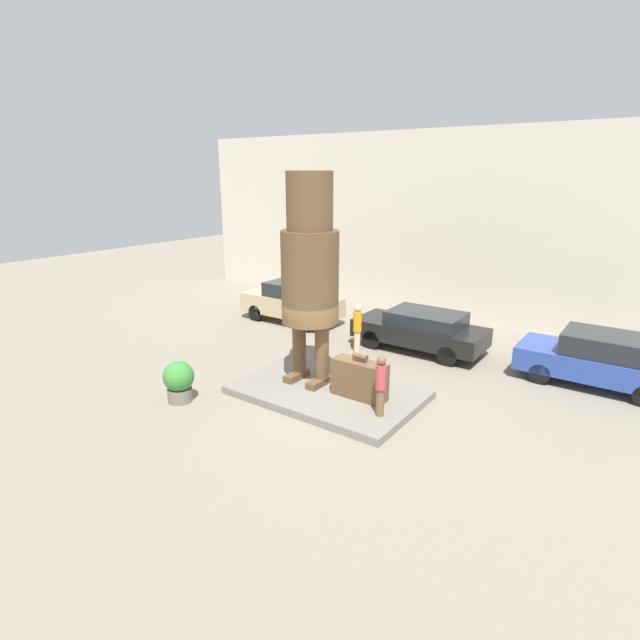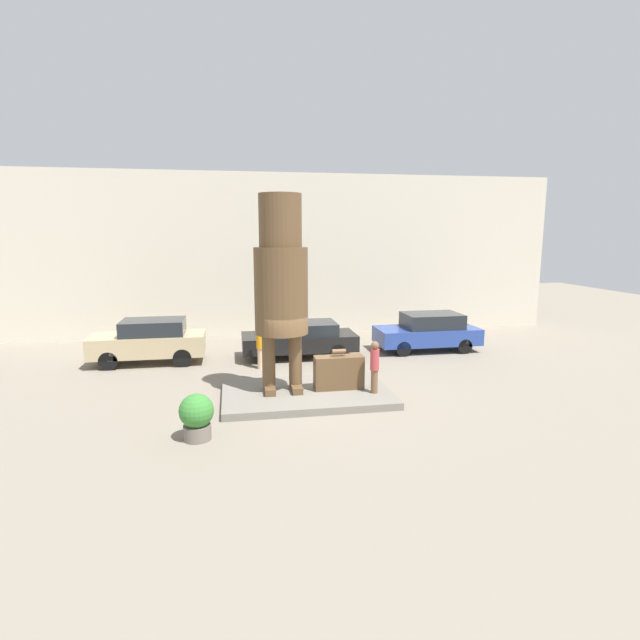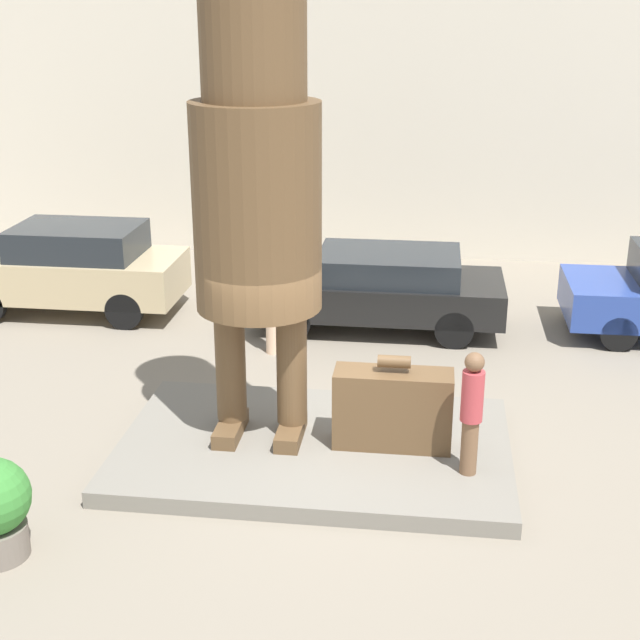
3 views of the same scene
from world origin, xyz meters
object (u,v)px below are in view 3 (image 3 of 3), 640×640
Objects in this scene: statue_figure at (256,178)px; tourist at (472,408)px; worker_hivis at (272,300)px; giant_suitcase at (393,408)px; parked_car_tan at (72,267)px; parked_car_black at (379,287)px.

statue_figure is 3.75m from tourist.
statue_figure is 3.39× the size of worker_hivis.
parked_car_tan is (-6.26, 5.01, 0.15)m from giant_suitcase.
statue_figure is 4.27m from worker_hivis.
worker_hivis is (4.09, -1.59, 0.06)m from parked_car_tan.
giant_suitcase is 0.96× the size of tourist.
tourist is (0.95, -0.60, 0.34)m from giant_suitcase.
statue_figure reaches higher than parked_car_black.
tourist is 0.37× the size of parked_car_tan.
statue_figure reaches higher than parked_car_tan.
statue_figure is at bearing 132.95° from parked_car_tan.
tourist reaches higher than parked_car_tan.
worker_hivis is at bearing 41.12° from parked_car_black.
worker_hivis is at bearing 97.91° from statue_figure.
statue_figure is 3.71× the size of tourist.
statue_figure is at bearing 75.63° from parked_car_black.
giant_suitcase is 4.06m from worker_hivis.
giant_suitcase reaches higher than parked_car_black.
parked_car_tan reaches higher than parked_car_black.
tourist reaches higher than worker_hivis.
tourist is 5.68m from parked_car_black.
parked_car_tan is (-4.55, 4.88, -2.73)m from statue_figure.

